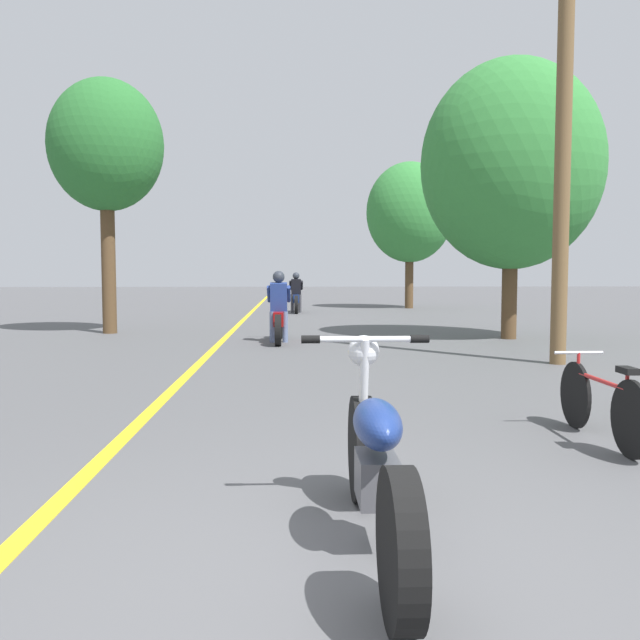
{
  "coord_description": "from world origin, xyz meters",
  "views": [
    {
      "loc": [
        -0.24,
        -2.94,
        1.43
      ],
      "look_at": [
        0.06,
        4.43,
        0.9
      ],
      "focal_mm": 38.0,
      "sensor_mm": 36.0,
      "label": 1
    }
  ],
  "objects_px": {
    "roadside_tree_right_far": "(410,213)",
    "motorcycle_rider_far": "(296,297)",
    "bicycle_parked": "(601,403)",
    "utility_pole": "(564,113)",
    "motorcycle_rider_lead": "(279,315)",
    "roadside_tree_right_near": "(512,165)",
    "roadside_tree_left": "(106,147)",
    "motorcycle_foreground": "(376,463)"
  },
  "relations": [
    {
      "from": "roadside_tree_right_far",
      "to": "bicycle_parked",
      "type": "bearing_deg",
      "value": -95.35
    },
    {
      "from": "roadside_tree_right_far",
      "to": "roadside_tree_left",
      "type": "bearing_deg",
      "value": -130.31
    },
    {
      "from": "motorcycle_rider_lead",
      "to": "bicycle_parked",
      "type": "height_order",
      "value": "motorcycle_rider_lead"
    },
    {
      "from": "motorcycle_foreground",
      "to": "bicycle_parked",
      "type": "bearing_deg",
      "value": 44.07
    },
    {
      "from": "roadside_tree_left",
      "to": "motorcycle_rider_lead",
      "type": "distance_m",
      "value": 5.82
    },
    {
      "from": "utility_pole",
      "to": "bicycle_parked",
      "type": "xyz_separation_m",
      "value": [
        -1.52,
        -4.75,
        -3.48
      ]
    },
    {
      "from": "roadside_tree_right_near",
      "to": "roadside_tree_left",
      "type": "relative_size",
      "value": 1.01
    },
    {
      "from": "roadside_tree_right_near",
      "to": "bicycle_parked",
      "type": "distance_m",
      "value": 9.48
    },
    {
      "from": "motorcycle_rider_lead",
      "to": "bicycle_parked",
      "type": "distance_m",
      "value": 8.66
    },
    {
      "from": "motorcycle_foreground",
      "to": "motorcycle_rider_far",
      "type": "height_order",
      "value": "motorcycle_rider_far"
    },
    {
      "from": "motorcycle_rider_lead",
      "to": "bicycle_parked",
      "type": "relative_size",
      "value": 1.27
    },
    {
      "from": "roadside_tree_left",
      "to": "roadside_tree_right_far",
      "type": "bearing_deg",
      "value": 49.69
    },
    {
      "from": "roadside_tree_right_near",
      "to": "motorcycle_foreground",
      "type": "bearing_deg",
      "value": -111.16
    },
    {
      "from": "motorcycle_foreground",
      "to": "motorcycle_rider_lead",
      "type": "relative_size",
      "value": 1.05
    },
    {
      "from": "roadside_tree_right_far",
      "to": "utility_pole",
      "type": "bearing_deg",
      "value": -91.48
    },
    {
      "from": "roadside_tree_right_far",
      "to": "motorcycle_foreground",
      "type": "bearing_deg",
      "value": -100.2
    },
    {
      "from": "bicycle_parked",
      "to": "utility_pole",
      "type": "bearing_deg",
      "value": 72.27
    },
    {
      "from": "roadside_tree_right_far",
      "to": "motorcycle_rider_far",
      "type": "distance_m",
      "value": 6.01
    },
    {
      "from": "motorcycle_foreground",
      "to": "motorcycle_rider_far",
      "type": "xyz_separation_m",
      "value": [
        -0.32,
        20.07,
        0.09
      ]
    },
    {
      "from": "motorcycle_rider_lead",
      "to": "motorcycle_rider_far",
      "type": "relative_size",
      "value": 1.05
    },
    {
      "from": "roadside_tree_left",
      "to": "motorcycle_rider_far",
      "type": "xyz_separation_m",
      "value": [
        4.35,
        7.7,
        -3.72
      ]
    },
    {
      "from": "motorcycle_rider_lead",
      "to": "roadside_tree_left",
      "type": "bearing_deg",
      "value": 151.78
    },
    {
      "from": "roadside_tree_right_near",
      "to": "bicycle_parked",
      "type": "xyz_separation_m",
      "value": [
        -2.01,
        -8.66,
        -3.31
      ]
    },
    {
      "from": "roadside_tree_left",
      "to": "motorcycle_rider_lead",
      "type": "relative_size",
      "value": 2.79
    },
    {
      "from": "roadside_tree_right_near",
      "to": "motorcycle_foreground",
      "type": "height_order",
      "value": "roadside_tree_right_near"
    },
    {
      "from": "roadside_tree_left",
      "to": "bicycle_parked",
      "type": "relative_size",
      "value": 3.54
    },
    {
      "from": "motorcycle_foreground",
      "to": "roadside_tree_right_near",
      "type": "bearing_deg",
      "value": 68.84
    },
    {
      "from": "motorcycle_rider_far",
      "to": "roadside_tree_left",
      "type": "bearing_deg",
      "value": -119.46
    },
    {
      "from": "motorcycle_rider_far",
      "to": "bicycle_parked",
      "type": "height_order",
      "value": "motorcycle_rider_far"
    },
    {
      "from": "roadside_tree_left",
      "to": "motorcycle_rider_far",
      "type": "height_order",
      "value": "roadside_tree_left"
    },
    {
      "from": "roadside_tree_right_far",
      "to": "roadside_tree_left",
      "type": "height_order",
      "value": "roadside_tree_left"
    },
    {
      "from": "roadside_tree_left",
      "to": "roadside_tree_right_near",
      "type": "bearing_deg",
      "value": -10.5
    },
    {
      "from": "motorcycle_rider_lead",
      "to": "motorcycle_rider_far",
      "type": "distance_m",
      "value": 9.83
    },
    {
      "from": "roadside_tree_left",
      "to": "motorcycle_rider_far",
      "type": "bearing_deg",
      "value": 60.54
    },
    {
      "from": "roadside_tree_right_near",
      "to": "motorcycle_rider_lead",
      "type": "distance_m",
      "value": 5.79
    },
    {
      "from": "motorcycle_rider_far",
      "to": "bicycle_parked",
      "type": "relative_size",
      "value": 1.21
    },
    {
      "from": "motorcycle_foreground",
      "to": "motorcycle_rider_lead",
      "type": "height_order",
      "value": "motorcycle_rider_lead"
    },
    {
      "from": "roadside_tree_right_near",
      "to": "bicycle_parked",
      "type": "height_order",
      "value": "roadside_tree_right_near"
    },
    {
      "from": "utility_pole",
      "to": "bicycle_parked",
      "type": "height_order",
      "value": "utility_pole"
    },
    {
      "from": "utility_pole",
      "to": "motorcycle_rider_far",
      "type": "height_order",
      "value": "utility_pole"
    },
    {
      "from": "utility_pole",
      "to": "motorcycle_foreground",
      "type": "height_order",
      "value": "utility_pole"
    },
    {
      "from": "utility_pole",
      "to": "roadside_tree_left",
      "type": "xyz_separation_m",
      "value": [
        -8.34,
        5.54,
        0.44
      ]
    }
  ]
}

